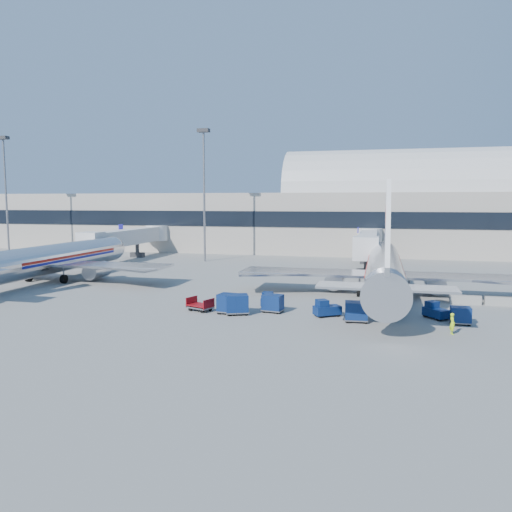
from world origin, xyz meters
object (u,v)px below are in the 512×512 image
(jetbridge_mid, at_px, (131,237))
(cart_solo_far, at_px, (461,315))
(tug_lead, at_px, (326,309))
(cart_train_b, at_px, (237,304))
(mast_west, at_px, (204,175))
(airliner_mid, at_px, (50,259))
(cart_open_red, at_px, (201,306))
(jetbridge_near, at_px, (368,241))
(barrier_mid, at_px, (501,301))
(cart_train_a, at_px, (273,303))
(cart_train_c, at_px, (230,303))
(tug_left, at_px, (268,299))
(ramp_worker, at_px, (452,324))
(mast_far_west, at_px, (5,178))
(airliner_main, at_px, (384,270))
(tug_right, at_px, (435,311))
(cart_solo_near, at_px, (356,311))
(barrier_near, at_px, (465,300))

(jetbridge_mid, height_order, cart_solo_far, jetbridge_mid)
(tug_lead, bearing_deg, cart_train_b, 155.68)
(mast_west, bearing_deg, tug_lead, -55.95)
(airliner_mid, relative_size, cart_open_red, 13.71)
(jetbridge_near, distance_m, cart_train_b, 40.41)
(barrier_mid, xyz_separation_m, cart_train_a, (-21.45, -8.34, 0.44))
(jetbridge_near, xyz_separation_m, cart_train_c, (-11.51, -38.73, -2.94))
(jetbridge_near, bearing_deg, airliner_mid, -146.41)
(barrier_mid, xyz_separation_m, cart_train_c, (-25.21, -9.92, 0.54))
(barrier_mid, bearing_deg, tug_left, -165.85)
(jetbridge_mid, relative_size, tug_lead, 10.37)
(mast_west, bearing_deg, cart_train_c, -67.00)
(tug_lead, xyz_separation_m, ramp_worker, (10.23, -3.73, 0.13))
(mast_far_west, bearing_deg, tug_lead, -29.57)
(airliner_main, bearing_deg, tug_right, -65.83)
(airliner_mid, height_order, barrier_mid, airliner_mid)
(barrier_mid, height_order, tug_left, tug_left)
(tug_lead, height_order, cart_solo_near, cart_solo_near)
(tug_left, height_order, ramp_worker, ramp_worker)
(cart_solo_far, xyz_separation_m, ramp_worker, (-1.12, -3.50, 0.05))
(jetbridge_near, distance_m, tug_lead, 37.86)
(airliner_mid, height_order, cart_solo_near, airliner_mid)
(cart_train_b, xyz_separation_m, ramp_worker, (18.27, -2.51, -0.14))
(barrier_near, bearing_deg, tug_right, -116.50)
(airliner_mid, height_order, cart_train_a, airliner_mid)
(jetbridge_near, relative_size, tug_lead, 10.37)
(barrier_mid, xyz_separation_m, ramp_worker, (-6.19, -12.55, 0.39))
(tug_lead, bearing_deg, barrier_mid, -4.67)
(cart_train_b, bearing_deg, airliner_main, 21.62)
(jetbridge_near, relative_size, mast_west, 1.22)
(jetbridge_near, bearing_deg, mast_west, -178.32)
(barrier_mid, distance_m, cart_solo_near, 17.13)
(cart_open_red, bearing_deg, mast_west, 130.54)
(airliner_main, distance_m, airliner_mid, 42.00)
(tug_right, bearing_deg, cart_solo_far, 7.56)
(airliner_main, bearing_deg, barrier_mid, -12.50)
(tug_right, distance_m, cart_solo_near, 7.41)
(airliner_main, xyz_separation_m, airliner_mid, (-42.00, 0.00, 0.00))
(mast_west, distance_m, cart_train_c, 43.45)
(jetbridge_near, relative_size, barrier_near, 9.17)
(airliner_main, distance_m, tug_lead, 12.62)
(airliner_main, relative_size, cart_solo_far, 21.84)
(mast_west, bearing_deg, barrier_mid, -34.14)
(airliner_mid, distance_m, tug_lead, 38.65)
(tug_right, height_order, cart_train_a, cart_train_a)
(airliner_main, height_order, jetbridge_near, airliner_main)
(airliner_main, bearing_deg, cart_train_c, -138.21)
(ramp_worker, bearing_deg, tug_lead, 56.10)
(cart_train_a, xyz_separation_m, cart_solo_near, (7.78, -1.96, 0.04))
(airliner_mid, relative_size, jetbridge_mid, 1.35)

